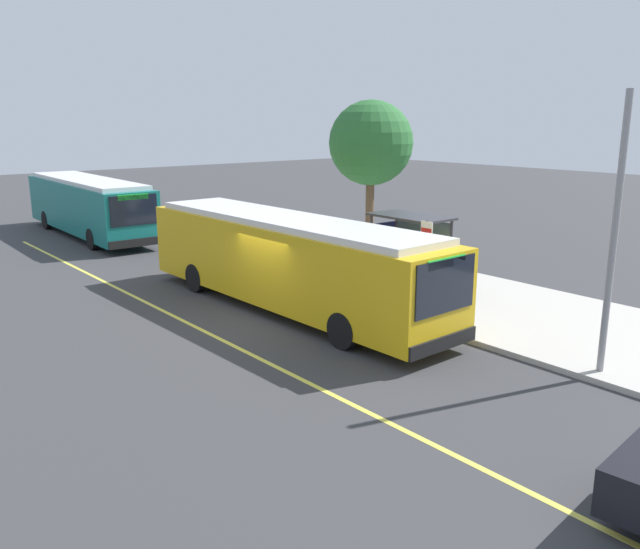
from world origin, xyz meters
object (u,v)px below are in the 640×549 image
(waiting_bench, at_px, (418,271))
(pedestrian_commuter, at_px, (342,258))
(transit_bus_main, at_px, (288,259))
(transit_bus_second, at_px, (89,205))
(route_sign_post, at_px, (426,253))

(waiting_bench, distance_m, pedestrian_commuter, 2.76)
(transit_bus_main, height_order, transit_bus_second, same)
(waiting_bench, bearing_deg, pedestrian_commuter, -129.76)
(transit_bus_main, xyz_separation_m, route_sign_post, (3.23, 2.81, 0.34))
(transit_bus_main, distance_m, pedestrian_commuter, 3.16)
(waiting_bench, relative_size, route_sign_post, 0.57)
(waiting_bench, distance_m, route_sign_post, 3.52)
(transit_bus_second, xyz_separation_m, route_sign_post, (20.27, 2.83, 0.34))
(route_sign_post, bearing_deg, transit_bus_second, -172.06)
(pedestrian_commuter, bearing_deg, transit_bus_second, -169.43)
(transit_bus_main, relative_size, transit_bus_second, 1.05)
(pedestrian_commuter, bearing_deg, transit_bus_main, -74.53)
(route_sign_post, height_order, pedestrian_commuter, route_sign_post)
(waiting_bench, xyz_separation_m, pedestrian_commuter, (-1.74, -2.09, 0.48))
(waiting_bench, relative_size, pedestrian_commuter, 0.95)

